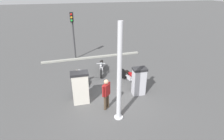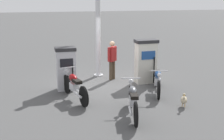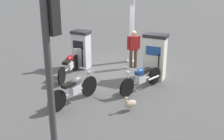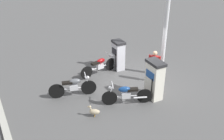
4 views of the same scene
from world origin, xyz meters
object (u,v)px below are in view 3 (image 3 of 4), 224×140
Objects in this scene: motorcycle_extra at (75,88)px; canopy_support_pole at (132,15)px; motorcycle_near_pump at (69,65)px; roadside_traffic_light at (51,61)px; fuel_pump_near at (81,49)px; wandering_duck at (130,103)px; attendant_person at (134,47)px; motorcycle_far_pump at (141,78)px; fuel_pump_far at (155,56)px.

canopy_support_pole is (-4.59, 0.18, 1.58)m from motorcycle_extra.
roadside_traffic_light is (5.04, 2.86, 2.03)m from motorcycle_near_pump.
motorcycle_extra is (2.99, 1.43, -0.30)m from fuel_pump_near.
canopy_support_pole is at bearing 150.79° from motorcycle_near_pump.
fuel_pump_near is 2.60m from canopy_support_pole.
roadside_traffic_light is at bearing -3.88° from wandering_duck.
fuel_pump_near is at bearing -45.21° from canopy_support_pole.
motorcycle_extra reaches higher than motorcycle_near_pump.
fuel_pump_near is 7.04m from roadside_traffic_light.
fuel_pump_near is 2.14m from attendant_person.
motorcycle_far_pump is (0.16, 2.91, -0.02)m from motorcycle_near_pump.
fuel_pump_far reaches higher than motorcycle_extra.
canopy_support_pole is at bearing -160.42° from wandering_duck.
motorcycle_far_pump is at bearing 25.85° from attendant_person.
fuel_pump_far is 0.79× the size of motorcycle_near_pump.
canopy_support_pole reaches higher than fuel_pump_far.
motorcycle_far_pump is at bearing 25.79° from canopy_support_pole.
motorcycle_extra is (1.87, 1.34, 0.01)m from motorcycle_near_pump.
canopy_support_pole is at bearing -170.22° from roadside_traffic_light.
fuel_pump_near is 0.36× the size of canopy_support_pole.
roadside_traffic_light is at bearing 7.86° from attendant_person.
wandering_duck is 0.11× the size of canopy_support_pole.
canopy_support_pole reaches higher than motorcycle_extra.
motorcycle_far_pump is at bearing 86.79° from motorcycle_near_pump.
fuel_pump_near is 0.78× the size of motorcycle_extra.
wandering_duck is (1.68, 3.09, -0.25)m from motorcycle_near_pump.
fuel_pump_far is at bearing -178.54° from wandering_duck.
motorcycle_near_pump is 1.36× the size of attendant_person.
fuel_pump_far is at bearing 150.80° from motorcycle_extra.
attendant_person is (-0.82, -1.12, 0.03)m from fuel_pump_far.
motorcycle_far_pump is at bearing -173.51° from wandering_duck.
motorcycle_near_pump is 1.07× the size of motorcycle_extra.
fuel_pump_far reaches higher than attendant_person.
motorcycle_extra is 1.26× the size of attendant_person.
motorcycle_extra is (2.99, -1.67, -0.38)m from fuel_pump_far.
motorcycle_near_pump is 0.50× the size of canopy_support_pole.
roadside_traffic_light is (4.88, -0.06, 2.05)m from motorcycle_far_pump.
attendant_person is at bearing 171.74° from motorcycle_extra.
motorcycle_near_pump is at bearing -44.29° from attendant_person.
fuel_pump_far is 3.24m from motorcycle_near_pump.
attendant_person is (-0.82, 1.98, 0.11)m from fuel_pump_near.
motorcycle_far_pump is at bearing 66.77° from fuel_pump_near.
fuel_pump_far is at bearing 43.13° from canopy_support_pole.
roadside_traffic_light is (3.17, 1.52, 2.02)m from motorcycle_extra.
motorcycle_near_pump is (1.12, 0.09, -0.31)m from fuel_pump_near.
motorcycle_extra reaches higher than wandering_duck.
fuel_pump_far is 2.87m from wandering_duck.
motorcycle_near_pump is 0.58× the size of roadside_traffic_light.
attendant_person is 7.23m from roadside_traffic_light.
fuel_pump_far is at bearing 110.46° from motorcycle_near_pump.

